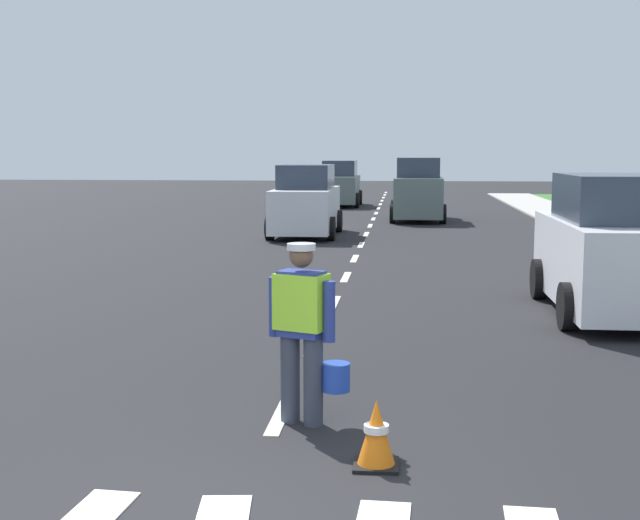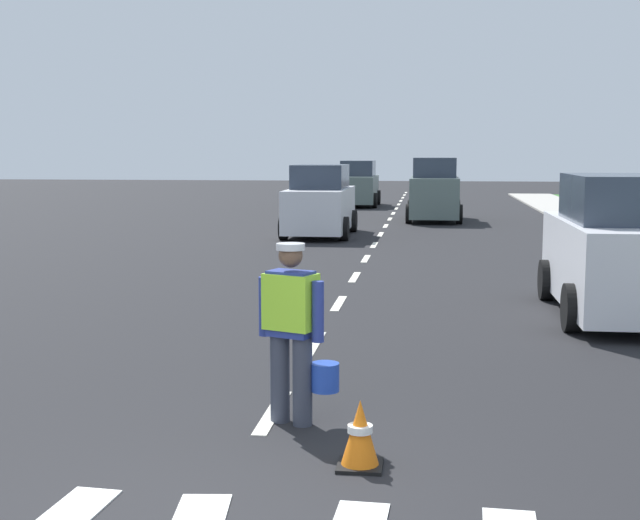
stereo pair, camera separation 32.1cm
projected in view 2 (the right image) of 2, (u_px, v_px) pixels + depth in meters
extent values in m
plane|color=black|center=(381.00, 234.00, 26.26)|extent=(96.00, 96.00, 0.00)
cube|color=silver|center=(273.00, 412.00, 8.25)|extent=(0.14, 1.40, 0.01)
cube|color=silver|center=(315.00, 343.00, 11.20)|extent=(0.14, 1.40, 0.01)
cube|color=silver|center=(339.00, 303.00, 14.15)|extent=(0.14, 1.40, 0.01)
cube|color=silver|center=(355.00, 277.00, 17.10)|extent=(0.14, 1.40, 0.01)
cube|color=silver|center=(366.00, 259.00, 20.06)|extent=(0.14, 1.40, 0.01)
cube|color=silver|center=(374.00, 245.00, 23.01)|extent=(0.14, 1.40, 0.01)
cube|color=silver|center=(381.00, 234.00, 25.96)|extent=(0.14, 1.40, 0.01)
cube|color=silver|center=(386.00, 226.00, 28.91)|extent=(0.14, 1.40, 0.01)
cube|color=silver|center=(390.00, 219.00, 31.87)|extent=(0.14, 1.40, 0.01)
cube|color=silver|center=(393.00, 213.00, 34.82)|extent=(0.14, 1.40, 0.01)
cube|color=silver|center=(396.00, 209.00, 37.77)|extent=(0.14, 1.40, 0.01)
cube|color=silver|center=(399.00, 204.00, 40.72)|extent=(0.14, 1.40, 0.01)
cube|color=silver|center=(401.00, 201.00, 43.67)|extent=(0.14, 1.40, 0.01)
cube|color=silver|center=(403.00, 198.00, 46.63)|extent=(0.14, 1.40, 0.01)
cube|color=silver|center=(404.00, 195.00, 49.58)|extent=(0.14, 1.40, 0.01)
cube|color=silver|center=(406.00, 193.00, 52.53)|extent=(0.14, 1.40, 0.01)
cylinder|color=#383D4C|center=(280.00, 378.00, 7.94)|extent=(0.18, 0.18, 0.82)
cylinder|color=#383D4C|center=(303.00, 381.00, 7.82)|extent=(0.18, 0.18, 0.82)
cube|color=navy|center=(291.00, 304.00, 7.79)|extent=(0.46, 0.37, 0.60)
cube|color=#A5EA33|center=(291.00, 301.00, 7.79)|extent=(0.53, 0.43, 0.51)
cylinder|color=navy|center=(265.00, 306.00, 7.93)|extent=(0.11, 0.11, 0.55)
cylinder|color=navy|center=(318.00, 312.00, 7.66)|extent=(0.11, 0.11, 0.55)
sphere|color=brown|center=(291.00, 255.00, 7.74)|extent=(0.22, 0.22, 0.22)
cylinder|color=silver|center=(291.00, 247.00, 7.73)|extent=(0.26, 0.26, 0.06)
cylinder|color=#2347B7|center=(325.00, 377.00, 7.82)|extent=(0.26, 0.26, 0.26)
cube|color=black|center=(360.00, 465.00, 6.82)|extent=(0.36, 0.36, 0.03)
cone|color=orange|center=(360.00, 432.00, 6.78)|extent=(0.30, 0.30, 0.52)
cylinder|color=white|center=(360.00, 429.00, 6.78)|extent=(0.20, 0.20, 0.06)
cube|color=silver|center=(320.00, 209.00, 25.54)|extent=(1.70, 4.36, 1.23)
cube|color=#2D3847|center=(320.00, 176.00, 25.53)|extent=(1.50, 2.40, 0.70)
cylinder|color=black|center=(345.00, 229.00, 24.16)|extent=(0.22, 0.68, 0.68)
cylinder|color=black|center=(284.00, 228.00, 24.38)|extent=(0.22, 0.68, 0.68)
cylinder|color=black|center=(353.00, 221.00, 26.82)|extent=(0.22, 0.68, 0.68)
cylinder|color=black|center=(298.00, 220.00, 27.04)|extent=(0.22, 0.68, 0.68)
cube|color=silver|center=(618.00, 263.00, 13.04)|extent=(1.70, 4.25, 1.27)
cube|color=#2D3847|center=(622.00, 198.00, 12.81)|extent=(1.49, 2.34, 0.70)
cylinder|color=black|center=(547.00, 280.00, 14.50)|extent=(0.22, 0.68, 0.68)
cylinder|color=black|center=(572.00, 308.00, 11.91)|extent=(0.22, 0.68, 0.68)
cube|color=slate|center=(358.00, 189.00, 39.46)|extent=(1.65, 4.20, 1.21)
cube|color=#2D3847|center=(358.00, 168.00, 39.45)|extent=(1.46, 2.31, 0.70)
cylinder|color=black|center=(374.00, 200.00, 38.13)|extent=(0.22, 0.68, 0.68)
cylinder|color=black|center=(337.00, 200.00, 38.34)|extent=(0.22, 0.68, 0.68)
cylinder|color=black|center=(378.00, 197.00, 40.69)|extent=(0.22, 0.68, 0.68)
cylinder|color=black|center=(342.00, 197.00, 40.90)|extent=(0.22, 0.68, 0.68)
cube|color=slate|center=(434.00, 196.00, 31.08)|extent=(1.70, 4.19, 1.40)
cube|color=#2D3847|center=(435.00, 167.00, 30.84)|extent=(1.49, 2.30, 0.70)
cylinder|color=black|center=(411.00, 209.00, 32.53)|extent=(0.22, 0.68, 0.68)
cylinder|color=black|center=(457.00, 209.00, 32.31)|extent=(0.22, 0.68, 0.68)
cylinder|color=black|center=(409.00, 214.00, 29.97)|extent=(0.22, 0.68, 0.68)
cylinder|color=black|center=(459.00, 214.00, 29.76)|extent=(0.22, 0.68, 0.68)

